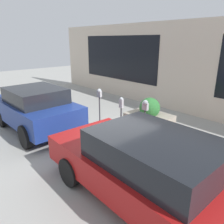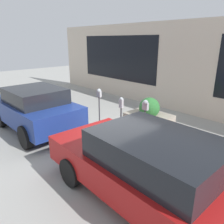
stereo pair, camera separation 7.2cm
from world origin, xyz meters
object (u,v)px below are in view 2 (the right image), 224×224
Objects in this scene: parking_meter_second at (121,109)px; planter_box at (149,118)px; parking_meter_middle at (99,97)px; parking_meter_nearest at (145,111)px; parked_car_front at (150,167)px; parked_car_middle at (35,108)px.

parking_meter_second reaches higher than planter_box.
parking_meter_second is at bearing 77.05° from planter_box.
parking_meter_middle is (1.11, 0.06, 0.18)m from parking_meter_second.
parking_meter_nearest is 0.32× the size of parked_car_front.
parking_meter_second is 0.29× the size of parked_car_front.
planter_box is at bearing -102.95° from parking_meter_second.
parked_car_middle is at bearing 38.75° from parking_meter_second.
parked_car_front is at bearing 154.91° from parking_meter_middle.
parked_car_front is at bearing 132.27° from parking_meter_nearest.
parked_car_middle is (2.45, 1.97, -0.14)m from parking_meter_second.
parked_car_middle reaches higher than parking_meter_nearest.
parked_car_middle is at bearing 54.89° from parking_meter_middle.
parking_meter_second is (1.05, -0.01, -0.16)m from parking_meter_nearest.
parking_meter_second is at bearing -0.69° from parking_meter_nearest.
parked_car_front is (-2.72, 1.85, -0.20)m from parking_meter_second.
parking_meter_middle is at bearing -24.65° from parked_car_front.
parking_meter_second is at bearing -33.84° from parked_car_front.
parked_car_middle is at bearing 49.19° from planter_box.
parking_meter_nearest is at bearing -152.62° from parked_car_middle.
parked_car_front is at bearing 145.72° from parking_meter_second.
parked_car_front reaches higher than parking_meter_middle.
parking_meter_middle is 4.24m from parked_car_front.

